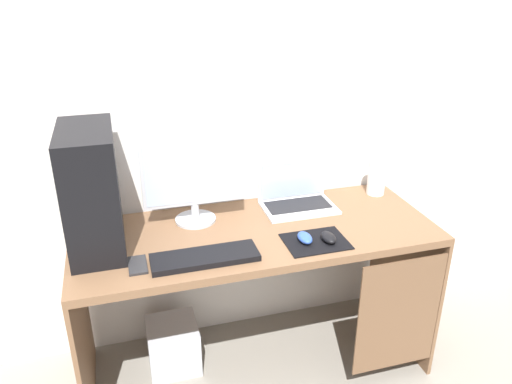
% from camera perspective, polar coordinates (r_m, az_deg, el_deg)
% --- Properties ---
extents(ground_plane, '(8.00, 8.00, 0.00)m').
position_cam_1_polar(ground_plane, '(2.62, -0.00, -18.80)').
color(ground_plane, gray).
extents(wall_back, '(4.00, 0.05, 2.60)m').
position_cam_1_polar(wall_back, '(2.31, -2.43, 11.98)').
color(wall_back, silver).
rests_on(wall_back, ground_plane).
extents(desk, '(1.57, 0.62, 0.75)m').
position_cam_1_polar(desk, '(2.25, 0.56, -7.59)').
color(desk, brown).
rests_on(desk, ground_plane).
extents(pc_tower, '(0.21, 0.41, 0.50)m').
position_cam_1_polar(pc_tower, '(2.06, -18.22, 0.21)').
color(pc_tower, black).
rests_on(pc_tower, desk).
extents(monitor, '(0.45, 0.18, 0.39)m').
position_cam_1_polar(monitor, '(2.18, -7.12, 1.36)').
color(monitor, '#B7BCC6').
rests_on(monitor, desk).
extents(laptop, '(0.34, 0.22, 0.22)m').
position_cam_1_polar(laptop, '(2.39, 4.66, -0.65)').
color(laptop, silver).
rests_on(laptop, desk).
extents(speaker, '(0.09, 0.09, 0.17)m').
position_cam_1_polar(speaker, '(2.56, 13.59, 1.61)').
color(speaker, white).
rests_on(speaker, desk).
extents(keyboard, '(0.42, 0.14, 0.02)m').
position_cam_1_polar(keyboard, '(1.97, -5.85, -7.42)').
color(keyboard, black).
rests_on(keyboard, desk).
extents(mousepad, '(0.26, 0.20, 0.00)m').
position_cam_1_polar(mousepad, '(2.10, 6.81, -5.62)').
color(mousepad, black).
rests_on(mousepad, desk).
extents(mouse_left, '(0.06, 0.10, 0.03)m').
position_cam_1_polar(mouse_left, '(2.09, 5.59, -5.21)').
color(mouse_left, '#2D51B2').
rests_on(mouse_left, mousepad).
extents(mouse_right, '(0.06, 0.10, 0.03)m').
position_cam_1_polar(mouse_right, '(2.10, 8.26, -5.15)').
color(mouse_right, black).
rests_on(mouse_right, mousepad).
extents(cell_phone, '(0.07, 0.13, 0.01)m').
position_cam_1_polar(cell_phone, '(1.98, -13.35, -8.12)').
color(cell_phone, '#232326').
rests_on(cell_phone, desk).
extents(subwoofer, '(0.24, 0.24, 0.24)m').
position_cam_1_polar(subwoofer, '(2.57, -9.43, -16.84)').
color(subwoofer, '#B7BCC6').
rests_on(subwoofer, ground_plane).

